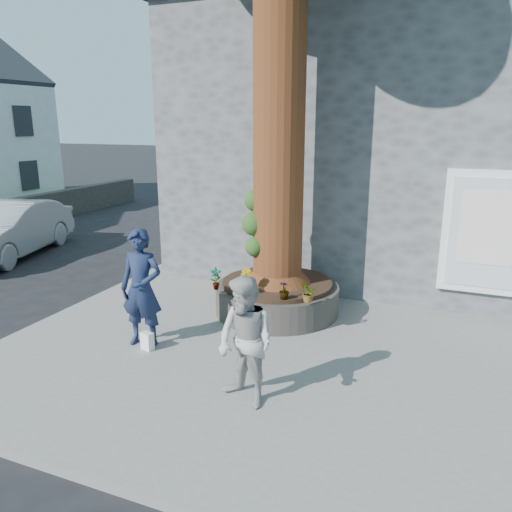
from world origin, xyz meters
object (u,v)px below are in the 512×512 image
at_px(planter, 277,297).
at_px(woman, 246,342).
at_px(car_silver, 9,230).
at_px(man, 142,288).

distance_m(planter, woman, 3.24).
relative_size(planter, woman, 1.38).
bearing_deg(woman, car_silver, 176.17).
xyz_separation_m(planter, man, (-1.49, -2.14, 0.65)).
bearing_deg(woman, man, 178.98).
bearing_deg(planter, man, -124.87).
height_order(planter, man, man).
relative_size(planter, man, 1.22).
bearing_deg(car_silver, planter, -25.56).
relative_size(man, woman, 1.13).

